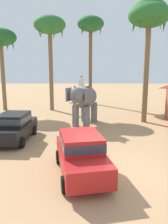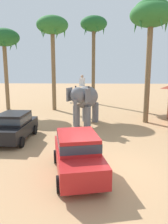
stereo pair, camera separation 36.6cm
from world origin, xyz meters
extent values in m
plane|color=tan|center=(0.00, 0.00, 0.00)|extent=(120.00, 120.00, 0.00)
cube|color=red|center=(-0.92, -0.25, 0.68)|extent=(2.50, 4.36, 0.76)
cube|color=red|center=(-0.94, -0.15, 1.38)|extent=(1.96, 2.37, 0.64)
cube|color=#2D3842|center=(-0.94, -0.15, 1.38)|extent=(1.98, 2.40, 0.35)
cylinder|color=black|center=(0.18, -1.32, 0.30)|extent=(0.30, 0.62, 0.60)
cylinder|color=black|center=(-1.49, -1.67, 0.30)|extent=(0.30, 0.62, 0.60)
cylinder|color=black|center=(-0.34, 1.17, 0.30)|extent=(0.30, 0.62, 0.60)
cylinder|color=black|center=(-2.01, 0.82, 0.30)|extent=(0.30, 0.62, 0.60)
cube|color=black|center=(-5.06, 4.11, 0.68)|extent=(1.85, 4.16, 0.76)
cube|color=black|center=(-5.06, 4.01, 1.38)|extent=(1.64, 2.16, 0.64)
cube|color=#2D3842|center=(-5.06, 4.01, 1.38)|extent=(1.66, 2.18, 0.35)
cylinder|color=black|center=(-5.86, 5.41, 0.30)|extent=(0.20, 0.61, 0.60)
cylinder|color=black|center=(-4.16, 5.34, 0.30)|extent=(0.20, 0.61, 0.60)
cylinder|color=black|center=(-4.26, 2.80, 0.30)|extent=(0.20, 0.61, 0.60)
ellipsoid|color=slate|center=(-0.81, 8.30, 2.15)|extent=(2.55, 3.46, 1.70)
cylinder|color=slate|center=(-0.71, 7.28, 0.80)|extent=(0.52, 0.52, 1.60)
cylinder|color=slate|center=(-1.54, 7.58, 0.80)|extent=(0.52, 0.52, 1.60)
cylinder|color=slate|center=(-0.08, 9.03, 0.80)|extent=(0.52, 0.52, 1.60)
cylinder|color=slate|center=(-0.91, 9.33, 0.80)|extent=(0.52, 0.52, 1.60)
ellipsoid|color=slate|center=(-1.36, 6.77, 2.45)|extent=(1.37, 1.31, 1.20)
cube|color=slate|center=(-0.65, 6.62, 2.50)|extent=(0.38, 0.79, 0.96)
cube|color=slate|center=(-2.00, 7.11, 2.50)|extent=(0.38, 0.79, 0.96)
cone|color=slate|center=(-1.51, 6.35, 1.45)|extent=(0.46, 0.46, 1.60)
cone|color=beige|center=(-1.25, 6.31, 1.95)|extent=(0.30, 0.57, 0.21)
cone|color=beige|center=(-1.74, 6.48, 1.95)|extent=(0.30, 0.57, 0.21)
cube|color=white|center=(-1.10, 7.50, 3.35)|extent=(0.40, 0.34, 0.60)
sphere|color=tan|center=(-1.10, 7.50, 3.77)|extent=(0.22, 0.22, 0.22)
cylinder|color=#333338|center=(-0.61, 7.33, 2.80)|extent=(0.12, 0.12, 0.55)
cylinder|color=#333338|center=(-1.59, 7.68, 2.80)|extent=(0.12, 0.12, 0.55)
cylinder|color=brown|center=(-9.47, 14.51, 3.66)|extent=(0.41, 0.41, 7.32)
ellipsoid|color=#1E5B28|center=(-9.47, 14.51, 7.52)|extent=(3.20, 3.20, 1.80)
cone|color=#1E5B28|center=(-8.27, 14.51, 7.02)|extent=(0.40, 0.92, 1.64)
cone|color=#1E5B28|center=(-9.10, 15.65, 7.02)|extent=(0.91, 0.57, 1.67)
cone|color=#1E5B28|center=(-9.10, 13.37, 7.02)|extent=(0.91, 0.57, 1.67)
cylinder|color=brown|center=(-0.24, 19.09, 4.72)|extent=(0.43, 0.43, 9.45)
ellipsoid|color=#1E5B28|center=(-0.24, 19.09, 9.65)|extent=(3.20, 3.20, 1.80)
cone|color=#1E5B28|center=(0.96, 19.09, 9.15)|extent=(0.40, 0.92, 1.64)
cone|color=#1E5B28|center=(0.13, 20.23, 9.15)|extent=(0.91, 0.57, 1.67)
cone|color=#1E5B28|center=(-1.21, 19.79, 9.15)|extent=(0.73, 0.83, 1.69)
cone|color=#1E5B28|center=(-1.21, 18.38, 9.15)|extent=(0.73, 0.83, 1.69)
cone|color=#1E5B28|center=(0.13, 17.95, 9.15)|extent=(0.91, 0.57, 1.67)
cylinder|color=brown|center=(-4.41, 14.48, 4.23)|extent=(0.42, 0.42, 8.47)
ellipsoid|color=#286B2D|center=(-4.41, 14.48, 8.67)|extent=(3.20, 3.20, 1.80)
cone|color=#286B2D|center=(-3.21, 14.48, 8.17)|extent=(0.40, 0.92, 1.64)
cone|color=#286B2D|center=(-4.04, 15.62, 8.17)|extent=(0.91, 0.57, 1.67)
cone|color=#286B2D|center=(-5.38, 15.18, 8.17)|extent=(0.73, 0.83, 1.69)
cone|color=#286B2D|center=(-5.38, 13.77, 8.17)|extent=(0.73, 0.83, 1.69)
cone|color=#286B2D|center=(-4.04, 13.34, 8.17)|extent=(0.91, 0.57, 1.67)
cylinder|color=brown|center=(5.05, 13.00, 4.74)|extent=(0.43, 0.43, 9.48)
ellipsoid|color=#286B2D|center=(5.05, 13.00, 9.68)|extent=(3.20, 3.20, 1.80)
cone|color=#286B2D|center=(6.25, 13.00, 9.18)|extent=(0.40, 0.92, 1.64)
cone|color=#286B2D|center=(5.42, 14.14, 9.18)|extent=(0.91, 0.57, 1.67)
cone|color=#286B2D|center=(4.08, 13.70, 9.18)|extent=(0.73, 0.83, 1.69)
cone|color=#286B2D|center=(4.08, 12.29, 9.18)|extent=(0.73, 0.83, 1.69)
cone|color=#286B2D|center=(5.42, 11.85, 9.18)|extent=(0.91, 0.57, 1.67)
cylinder|color=brown|center=(4.04, 9.08, 4.06)|extent=(0.42, 0.42, 8.11)
ellipsoid|color=#286B2D|center=(4.04, 9.08, 8.31)|extent=(3.20, 3.20, 1.80)
cone|color=#286B2D|center=(5.24, 9.08, 7.81)|extent=(0.40, 0.92, 1.64)
cone|color=#286B2D|center=(4.41, 10.22, 7.81)|extent=(0.91, 0.57, 1.67)
cone|color=#286B2D|center=(3.07, 9.78, 7.81)|extent=(0.73, 0.83, 1.69)
cone|color=#286B2D|center=(3.07, 8.37, 7.81)|extent=(0.73, 0.83, 1.69)
cone|color=#286B2D|center=(4.41, 7.93, 7.81)|extent=(0.91, 0.57, 1.67)
camera|label=1|loc=(-0.70, -8.77, 4.26)|focal=35.34mm
camera|label=2|loc=(-0.33, -8.76, 4.26)|focal=35.34mm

